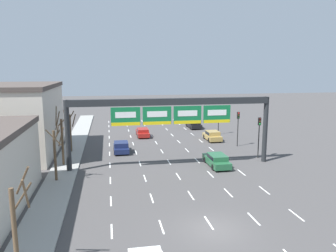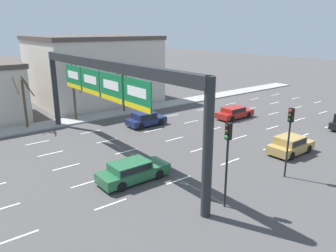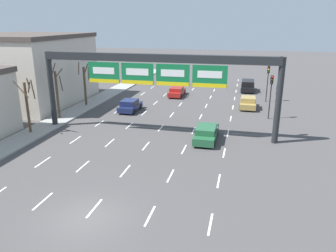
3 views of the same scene
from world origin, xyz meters
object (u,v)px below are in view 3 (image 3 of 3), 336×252
car_green (206,133)px  tree_bare_furthest (57,90)px  suv_black (248,85)px  traffic_light_far_end (271,88)px  sign_gantry (156,71)px  traffic_light_mid_block (268,76)px  car_navy (130,105)px  tree_bare_closest (85,83)px  car_red (177,91)px  tree_bare_second (28,103)px  traffic_light_near_gantry (277,100)px  car_gold (248,102)px

car_green → tree_bare_furthest: tree_bare_furthest is taller
suv_black → traffic_light_far_end: size_ratio=0.98×
suv_black → sign_gantry: bearing=-110.5°
sign_gantry → traffic_light_mid_block: sign_gantry is taller
car_navy → traffic_light_mid_block: 18.22m
tree_bare_closest → car_red: bearing=39.2°
suv_black → tree_bare_second: tree_bare_second is taller
sign_gantry → traffic_light_near_gantry: sign_gantry is taller
sign_gantry → car_red: bearing=95.1°
tree_bare_closest → tree_bare_furthest: 5.90m
sign_gantry → car_gold: (8.35, 11.63, -5.17)m
suv_black → tree_bare_closest: (-19.61, -13.90, 1.93)m
car_green → traffic_light_near_gantry: (5.89, 2.30, 2.72)m
car_navy → suv_black: 20.20m
car_red → car_gold: car_gold is taller
car_gold → traffic_light_mid_block: traffic_light_mid_block is taller
suv_black → tree_bare_furthest: (-19.84, -19.79, 2.25)m
car_green → tree_bare_second: size_ratio=0.91×
car_navy → traffic_light_near_gantry: bearing=-19.2°
car_red → traffic_light_mid_block: traffic_light_mid_block is taller
car_navy → car_green: car_navy is taller
car_navy → suv_black: suv_black is taller
tree_bare_closest → traffic_light_mid_block: bearing=18.7°
car_red → tree_bare_second: size_ratio=0.87×
car_gold → tree_bare_closest: 20.10m
car_green → traffic_light_far_end: 10.46m
car_navy → tree_bare_furthest: tree_bare_furthest is taller
car_navy → car_gold: 14.26m
traffic_light_mid_block → tree_bare_furthest: (-22.25, -13.36, -0.17)m
car_green → car_navy: bearing=141.9°
car_navy → car_green: size_ratio=0.84×
car_gold → traffic_light_near_gantry: bearing=-76.9°
car_green → traffic_light_mid_block: (5.85, 16.49, 2.61)m
sign_gantry → traffic_light_near_gantry: size_ratio=4.52×
car_green → traffic_light_far_end: (5.76, 8.32, 2.64)m
car_red → traffic_light_mid_block: bearing=-2.9°
traffic_light_mid_block → tree_bare_second: tree_bare_second is taller
traffic_light_far_end → tree_bare_furthest: bearing=-166.8°
suv_black → car_gold: (0.09, -10.51, -0.15)m
suv_black → car_navy: bearing=-131.6°
car_red → traffic_light_mid_block: (12.12, -0.62, 2.64)m
car_green → tree_bare_closest: (-16.17, 9.03, 2.12)m
suv_black → car_red: bearing=-149.1°
car_green → suv_black: size_ratio=1.02×
car_green → tree_bare_furthest: bearing=169.2°
car_green → traffic_light_near_gantry: size_ratio=0.97×
car_green → suv_black: 23.19m
car_gold → tree_bare_furthest: tree_bare_furthest is taller
car_red → car_navy: car_navy is taller
car_gold → traffic_light_mid_block: size_ratio=0.86×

